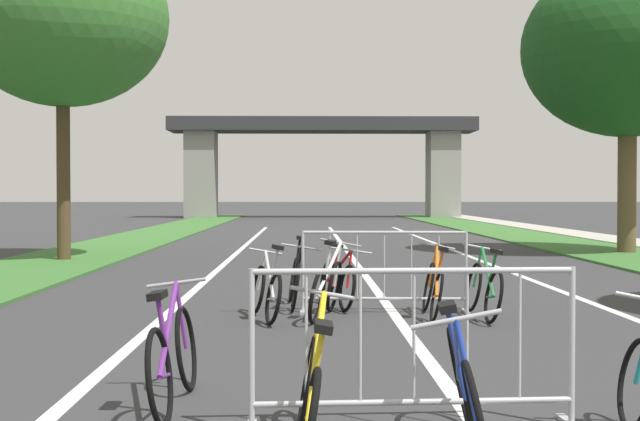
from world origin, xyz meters
The scene contains 20 objects.
grass_verge_left centered at (-6.62, 25.11, 0.03)m, with size 2.81×61.38×0.05m, color #386B2D.
grass_verge_right centered at (6.62, 25.11, 0.03)m, with size 2.81×61.38×0.05m, color #386B2D.
sidewalk_path_right centered at (8.83, 25.11, 0.04)m, with size 1.62×61.38×0.08m, color #ADA89E.
lane_stripe_center centered at (0.00, 17.75, 0.00)m, with size 0.14×35.51×0.01m, color silver.
lane_stripe_right_lane centered at (2.87, 17.75, 0.00)m, with size 0.14×35.51×0.01m, color silver.
lane_stripe_left_lane centered at (-2.87, 17.75, 0.00)m, with size 0.14×35.51×0.01m, color silver.
overpass_bridge centered at (0.00, 50.73, 4.36)m, with size 19.23×3.33×6.28m.
tree_left_pine_near centered at (-6.54, 16.75, 5.47)m, with size 4.72×4.72×7.48m.
tree_right_oak_mid centered at (7.00, 18.81, 5.18)m, with size 5.29×5.29×7.45m.
crowd_barrier_nearest centered at (-0.43, 3.28, 0.52)m, with size 2.17×0.54×1.05m.
crowd_barrier_second centered at (-0.11, 8.57, 0.52)m, with size 2.17×0.54×1.05m.
bicycle_orange_0 centered at (0.45, 8.14, 0.37)m, with size 0.48×1.64×0.91m.
bicycle_yellow_1 centered at (-1.10, 2.83, 0.35)m, with size 0.44×1.63×0.94m.
bicycle_blue_2 centered at (-0.20, 2.71, 0.38)m, with size 0.56×1.76×0.93m.
bicycle_purple_4 centered at (-2.07, 3.86, 0.37)m, with size 0.45×1.68×0.89m.
bicycle_black_5 centered at (-1.26, 9.13, 0.37)m, with size 0.53×1.65×0.95m.
bicycle_green_6 centered at (1.07, 8.10, 0.36)m, with size 0.52×1.66×0.89m.
bicycle_white_7 centered at (-0.86, 8.12, 0.37)m, with size 0.73×1.68×0.98m.
bicycle_red_8 centered at (-0.69, 9.10, 0.34)m, with size 0.70×1.55×0.85m.
bicycle_silver_9 centered at (-1.60, 8.02, 0.35)m, with size 0.53×1.57×0.92m.
Camera 1 is at (-1.13, -2.07, 1.53)m, focal length 46.86 mm.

